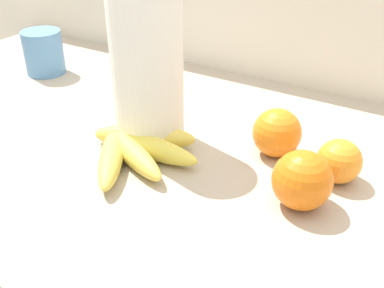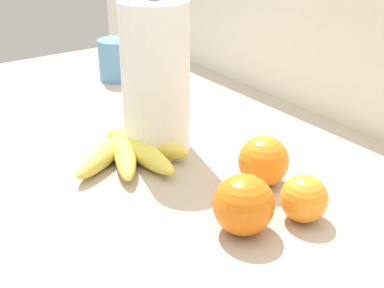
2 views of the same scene
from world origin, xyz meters
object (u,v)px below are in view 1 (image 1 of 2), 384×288
object	(u,v)px
orange_front	(339,161)
orange_back_right	(277,133)
orange_far_right	(302,180)
paper_towel_roll	(147,68)
banana_bunch	(134,147)
mug	(44,52)

from	to	relation	value
orange_front	orange_back_right	distance (m)	0.11
orange_far_right	paper_towel_roll	bearing A→B (deg)	171.71
banana_bunch	mug	distance (m)	0.44
orange_far_right	orange_back_right	xyz separation A→B (m)	(-0.08, 0.11, -0.00)
banana_bunch	orange_front	xyz separation A→B (m)	(0.30, 0.11, 0.01)
banana_bunch	paper_towel_roll	xyz separation A→B (m)	(-0.01, 0.06, 0.11)
banana_bunch	orange_front	world-z (taller)	orange_front
banana_bunch	orange_back_right	bearing A→B (deg)	33.87
banana_bunch	orange_far_right	bearing A→B (deg)	4.01
orange_front	orange_far_right	bearing A→B (deg)	-106.98
orange_far_right	orange_back_right	world-z (taller)	orange_far_right
orange_front	mug	xyz separation A→B (m)	(-0.70, 0.08, 0.02)
orange_front	paper_towel_roll	distance (m)	0.33
orange_front	paper_towel_roll	world-z (taller)	paper_towel_roll
orange_front	paper_towel_roll	bearing A→B (deg)	-171.68
orange_far_right	mug	size ratio (longest dim) A/B	0.84
orange_far_right	orange_back_right	distance (m)	0.14
orange_front	paper_towel_roll	xyz separation A→B (m)	(-0.31, -0.05, 0.10)
banana_bunch	orange_back_right	distance (m)	0.23
orange_far_right	orange_front	bearing A→B (deg)	73.02
orange_far_right	mug	distance (m)	0.69
orange_front	mug	size ratio (longest dim) A/B	0.68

